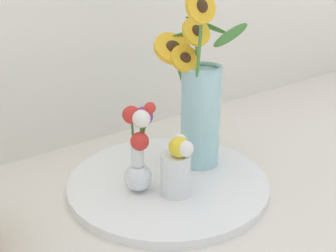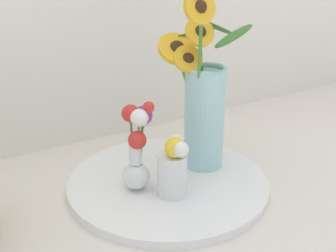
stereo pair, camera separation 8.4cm
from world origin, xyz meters
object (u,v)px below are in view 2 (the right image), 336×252
at_px(serving_tray, 168,182).
at_px(mason_jar_sunflowers, 203,103).
at_px(vase_bulb_right, 137,147).
at_px(vase_small_center, 173,166).

relative_size(serving_tray, mason_jar_sunflowers, 1.09).
relative_size(mason_jar_sunflowers, vase_bulb_right, 2.16).
bearing_deg(mason_jar_sunflowers, vase_bulb_right, -176.30).
height_order(mason_jar_sunflowers, vase_small_center, mason_jar_sunflowers).
xyz_separation_m(serving_tray, vase_small_center, (-0.03, -0.06, 0.08)).
xyz_separation_m(serving_tray, vase_bulb_right, (-0.07, 0.00, 0.10)).
height_order(vase_small_center, vase_bulb_right, vase_bulb_right).
bearing_deg(vase_small_center, serving_tray, 67.07).
relative_size(mason_jar_sunflowers, vase_small_center, 3.05).
bearing_deg(serving_tray, vase_small_center, -112.93).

